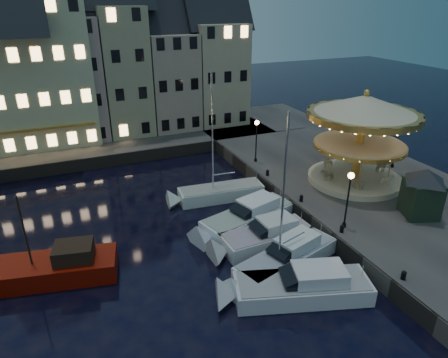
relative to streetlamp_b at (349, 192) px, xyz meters
name	(u,v)px	position (x,y,z in m)	size (l,w,h in m)	color
ground	(259,275)	(-7.20, -1.00, -4.02)	(160.00, 160.00, 0.00)	black
quay_east	(369,190)	(6.80, 5.00, -3.37)	(16.00, 56.00, 1.30)	#474442
quay_north	(82,146)	(-15.20, 27.00, -3.37)	(44.00, 12.00, 1.30)	#474442
quaywall_e	(291,207)	(-1.20, 5.00, -3.37)	(0.15, 44.00, 1.30)	#47423A
quaywall_n	(108,161)	(-13.20, 21.00, -3.37)	(48.00, 0.15, 1.30)	#47423A
streetlamp_b	(349,192)	(0.00, 0.00, 0.00)	(0.44, 0.44, 4.17)	black
streetlamp_c	(256,135)	(0.00, 13.50, 0.00)	(0.44, 0.44, 4.17)	black
streetlamp_d	(397,140)	(11.30, 7.00, 0.00)	(0.44, 0.44, 4.17)	black
bollard_a	(404,275)	(-0.60, -6.00, -2.41)	(0.30, 0.30, 0.57)	black
bollard_b	(342,228)	(-0.60, -0.50, -2.41)	(0.30, 0.30, 0.57)	black
bollard_c	(301,198)	(-0.60, 4.50, -2.41)	(0.30, 0.30, 0.57)	black
bollard_d	(268,172)	(-0.60, 10.00, -2.41)	(0.30, 0.30, 0.57)	black
townhouse_nb	(10,79)	(-21.25, 29.00, 4.26)	(6.16, 8.00, 13.80)	slate
townhouse_nc	(70,70)	(-15.20, 29.00, 4.76)	(6.82, 8.00, 14.80)	gray
townhouse_nd	(122,63)	(-9.45, 29.00, 5.26)	(5.50, 8.00, 15.80)	#9A9773
townhouse_ne	(169,73)	(-4.00, 29.00, 3.76)	(6.16, 8.00, 12.80)	gray
townhouse_nf	(215,65)	(2.05, 29.00, 4.26)	(6.82, 8.00, 13.80)	tan
hotel_corner	(7,64)	(-21.20, 29.00, 5.76)	(17.60, 9.00, 16.80)	#BDC295
motorboat_b	(295,288)	(-6.23, -3.56, -3.37)	(8.91, 5.09, 2.15)	silver
motorboat_c	(282,261)	(-5.57, -1.02, -3.34)	(8.64, 4.50, 11.54)	silver
motorboat_d	(261,238)	(-5.53, 1.90, -3.38)	(7.62, 2.81, 2.15)	silver
motorboat_e	(245,219)	(-5.43, 4.79, -3.37)	(8.81, 4.75, 2.15)	silver
motorboat_f	(215,194)	(-5.85, 9.84, -3.49)	(8.41, 2.86, 11.12)	silver
red_fishing_boat	(54,269)	(-19.05, 3.85, -3.31)	(8.27, 4.29, 6.06)	#700C02
carousel	(363,123)	(5.83, 5.90, 2.60)	(9.22, 9.22, 8.07)	beige
ticket_kiosk	(424,185)	(6.13, -0.81, -0.22)	(3.59, 3.59, 4.21)	black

